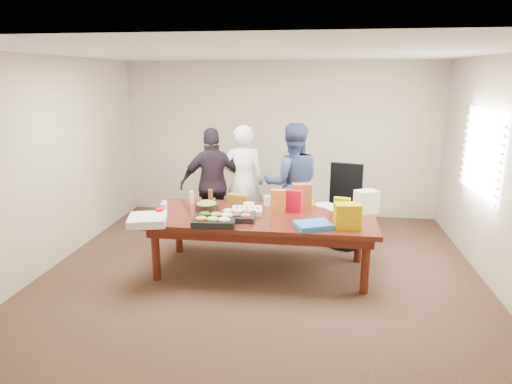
# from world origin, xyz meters

# --- Properties ---
(floor) EXTENTS (5.50, 5.00, 0.02)m
(floor) POSITION_xyz_m (0.00, 0.00, -0.01)
(floor) COLOR #47301E
(floor) RESTS_ON ground
(ceiling) EXTENTS (5.50, 5.00, 0.02)m
(ceiling) POSITION_xyz_m (0.00, 0.00, 2.71)
(ceiling) COLOR white
(ceiling) RESTS_ON wall_back
(wall_back) EXTENTS (5.50, 0.04, 2.70)m
(wall_back) POSITION_xyz_m (0.00, 2.50, 1.35)
(wall_back) COLOR beige
(wall_back) RESTS_ON floor
(wall_front) EXTENTS (5.50, 0.04, 2.70)m
(wall_front) POSITION_xyz_m (0.00, -2.50, 1.35)
(wall_front) COLOR beige
(wall_front) RESTS_ON floor
(wall_left) EXTENTS (0.04, 5.00, 2.70)m
(wall_left) POSITION_xyz_m (-2.75, 0.00, 1.35)
(wall_left) COLOR beige
(wall_left) RESTS_ON floor
(wall_right) EXTENTS (0.04, 5.00, 2.70)m
(wall_right) POSITION_xyz_m (2.75, 0.00, 1.35)
(wall_right) COLOR beige
(wall_right) RESTS_ON floor
(window_panel) EXTENTS (0.03, 1.40, 1.10)m
(window_panel) POSITION_xyz_m (2.72, 0.60, 1.50)
(window_panel) COLOR white
(window_panel) RESTS_ON wall_right
(window_blinds) EXTENTS (0.04, 1.36, 1.00)m
(window_blinds) POSITION_xyz_m (2.68, 0.60, 1.50)
(window_blinds) COLOR beige
(window_blinds) RESTS_ON wall_right
(conference_table) EXTENTS (2.80, 1.20, 0.75)m
(conference_table) POSITION_xyz_m (0.00, 0.00, 0.38)
(conference_table) COLOR #4C1C0F
(conference_table) RESTS_ON floor
(office_chair) EXTENTS (0.70, 0.70, 1.14)m
(office_chair) POSITION_xyz_m (1.10, 1.05, 0.57)
(office_chair) COLOR black
(office_chair) RESTS_ON floor
(person_center) EXTENTS (0.69, 0.50, 1.75)m
(person_center) POSITION_xyz_m (-0.44, 1.16, 0.88)
(person_center) COLOR white
(person_center) RESTS_ON floor
(person_right) EXTENTS (0.97, 0.81, 1.79)m
(person_right) POSITION_xyz_m (0.31, 1.12, 0.90)
(person_right) COLOR #374475
(person_right) RESTS_ON floor
(person_left) EXTENTS (1.08, 0.71, 1.71)m
(person_left) POSITION_xyz_m (-0.88, 1.07, 0.85)
(person_left) COLOR black
(person_left) RESTS_ON floor
(veggie_tray) EXTENTS (0.53, 0.43, 0.08)m
(veggie_tray) POSITION_xyz_m (-0.51, -0.42, 0.79)
(veggie_tray) COLOR black
(veggie_tray) RESTS_ON conference_table
(fruit_tray) EXTENTS (0.46, 0.37, 0.07)m
(fruit_tray) POSITION_xyz_m (-0.29, -0.21, 0.78)
(fruit_tray) COLOR black
(fruit_tray) RESTS_ON conference_table
(sheet_cake) EXTENTS (0.41, 0.33, 0.07)m
(sheet_cake) POSITION_xyz_m (-0.20, 0.04, 0.78)
(sheet_cake) COLOR white
(sheet_cake) RESTS_ON conference_table
(salad_bowl) EXTENTS (0.37, 0.37, 0.10)m
(salad_bowl) POSITION_xyz_m (-0.73, 0.09, 0.80)
(salad_bowl) COLOR black
(salad_bowl) RESTS_ON conference_table
(chip_bag_blue) EXTENTS (0.48, 0.43, 0.06)m
(chip_bag_blue) POSITION_xyz_m (0.64, -0.39, 0.78)
(chip_bag_blue) COLOR blue
(chip_bag_blue) RESTS_ON conference_table
(chip_bag_red) EXTENTS (0.21, 0.12, 0.29)m
(chip_bag_red) POSITION_xyz_m (0.39, 0.19, 0.89)
(chip_bag_red) COLOR red
(chip_bag_red) RESTS_ON conference_table
(chip_bag_yellow) EXTENTS (0.20, 0.11, 0.29)m
(chip_bag_yellow) POSITION_xyz_m (0.97, -0.09, 0.89)
(chip_bag_yellow) COLOR #D2C206
(chip_bag_yellow) RESTS_ON conference_table
(chip_bag_orange) EXTENTS (0.19, 0.09, 0.29)m
(chip_bag_orange) POSITION_xyz_m (0.19, 0.16, 0.90)
(chip_bag_orange) COLOR orange
(chip_bag_orange) RESTS_ON conference_table
(mayo_jar) EXTENTS (0.10, 0.10, 0.14)m
(mayo_jar) POSITION_xyz_m (0.01, 0.43, 0.82)
(mayo_jar) COLOR white
(mayo_jar) RESTS_ON conference_table
(mustard_bottle) EXTENTS (0.06, 0.06, 0.16)m
(mustard_bottle) POSITION_xyz_m (0.31, 0.33, 0.83)
(mustard_bottle) COLOR yellow
(mustard_bottle) RESTS_ON conference_table
(dressing_bottle) EXTENTS (0.07, 0.07, 0.19)m
(dressing_bottle) POSITION_xyz_m (-0.78, 0.46, 0.84)
(dressing_bottle) COLOR brown
(dressing_bottle) RESTS_ON conference_table
(ranch_bottle) EXTENTS (0.06, 0.06, 0.17)m
(ranch_bottle) POSITION_xyz_m (-1.02, 0.39, 0.84)
(ranch_bottle) COLOR silver
(ranch_bottle) RESTS_ON conference_table
(banana_bunch) EXTENTS (0.27, 0.19, 0.08)m
(banana_bunch) POSITION_xyz_m (0.51, 0.47, 0.79)
(banana_bunch) COLOR #DB9705
(banana_bunch) RESTS_ON conference_table
(bread_loaf) EXTENTS (0.32, 0.20, 0.12)m
(bread_loaf) POSITION_xyz_m (-0.40, 0.50, 0.81)
(bread_loaf) COLOR brown
(bread_loaf) RESTS_ON conference_table
(kraft_bag) EXTENTS (0.27, 0.20, 0.32)m
(kraft_bag) POSITION_xyz_m (0.47, 0.41, 0.91)
(kraft_bag) COLOR #9B4F26
(kraft_bag) RESTS_ON conference_table
(red_cup) EXTENTS (0.12, 0.12, 0.13)m
(red_cup) POSITION_xyz_m (-1.22, -0.32, 0.81)
(red_cup) COLOR #D70800
(red_cup) RESTS_ON conference_table
(clear_cup_a) EXTENTS (0.09, 0.09, 0.12)m
(clear_cup_a) POSITION_xyz_m (-1.26, -0.07, 0.81)
(clear_cup_a) COLOR white
(clear_cup_a) RESTS_ON conference_table
(clear_cup_b) EXTENTS (0.10, 0.10, 0.11)m
(clear_cup_b) POSITION_xyz_m (-1.30, 0.08, 0.80)
(clear_cup_b) COLOR silver
(clear_cup_b) RESTS_ON conference_table
(pizza_box_lower) EXTENTS (0.53, 0.53, 0.05)m
(pizza_box_lower) POSITION_xyz_m (-1.30, -0.52, 0.77)
(pizza_box_lower) COLOR white
(pizza_box_lower) RESTS_ON conference_table
(pizza_box_upper) EXTENTS (0.53, 0.53, 0.05)m
(pizza_box_upper) POSITION_xyz_m (-1.29, -0.54, 0.82)
(pizza_box_upper) COLOR silver
(pizza_box_upper) RESTS_ON pizza_box_lower
(plate_a) EXTENTS (0.31, 0.31, 0.02)m
(plate_a) POSITION_xyz_m (0.93, 0.40, 0.76)
(plate_a) COLOR white
(plate_a) RESTS_ON conference_table
(plate_b) EXTENTS (0.31, 0.31, 0.02)m
(plate_b) POSITION_xyz_m (0.78, 0.52, 0.76)
(plate_b) COLOR white
(plate_b) RESTS_ON conference_table
(dip_bowl_a) EXTENTS (0.16, 0.16, 0.06)m
(dip_bowl_a) POSITION_xyz_m (0.25, 0.44, 0.78)
(dip_bowl_a) COLOR beige
(dip_bowl_a) RESTS_ON conference_table
(dip_bowl_b) EXTENTS (0.17, 0.17, 0.06)m
(dip_bowl_b) POSITION_xyz_m (-0.22, 0.31, 0.78)
(dip_bowl_b) COLOR white
(dip_bowl_b) RESTS_ON conference_table
(grocery_bag_white) EXTENTS (0.33, 0.30, 0.29)m
(grocery_bag_white) POSITION_xyz_m (1.30, 0.29, 0.90)
(grocery_bag_white) COLOR white
(grocery_bag_white) RESTS_ON conference_table
(grocery_bag_yellow) EXTENTS (0.31, 0.23, 0.29)m
(grocery_bag_yellow) POSITION_xyz_m (1.03, -0.34, 0.89)
(grocery_bag_yellow) COLOR #D2A900
(grocery_bag_yellow) RESTS_ON conference_table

